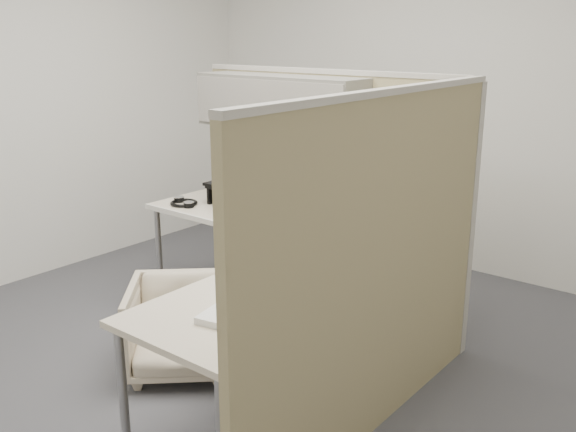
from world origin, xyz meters
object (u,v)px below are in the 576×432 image
Objects in this scene: office_chair at (180,323)px; monitor_left at (340,178)px; desk at (278,250)px; keyboard at (301,233)px.

monitor_left is (0.40, 0.98, 0.72)m from office_chair.
office_chair is 1.23× the size of monitor_left.
desk is 4.01× the size of keyboard.
monitor_left is at bearing 82.07° from keyboard.
monitor_left is at bearing 86.67° from desk.
keyboard is (0.38, 0.61, 0.45)m from office_chair.
monitor_left is at bearing 25.16° from office_chair.
monitor_left reaches higher than office_chair.
office_chair is 1.15× the size of keyboard.
desk is 3.48× the size of office_chair.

